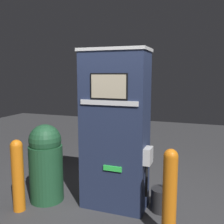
# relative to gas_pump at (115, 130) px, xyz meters

# --- Properties ---
(ground_plane) EXTENTS (14.00, 14.00, 0.00)m
(ground_plane) POSITION_rel_gas_pump_xyz_m (-0.00, -0.23, -1.08)
(ground_plane) COLOR #38383A
(gas_pump) EXTENTS (0.98, 0.50, 2.16)m
(gas_pump) POSITION_rel_gas_pump_xyz_m (0.00, 0.00, 0.00)
(gas_pump) COLOR #232D4C
(gas_pump) RESTS_ON ground_plane
(safety_bollard) EXTENTS (0.16, 0.16, 1.05)m
(safety_bollard) POSITION_rel_gas_pump_xyz_m (0.82, -0.55, -0.53)
(safety_bollard) COLOR orange
(safety_bollard) RESTS_ON ground_plane
(trash_bin) EXTENTS (0.48, 0.48, 1.13)m
(trash_bin) POSITION_rel_gas_pump_xyz_m (-0.99, -0.19, -0.51)
(trash_bin) COLOR #1E4C2D
(trash_bin) RESTS_ON ground_plane
(safety_bollard_far) EXTENTS (0.16, 0.16, 0.98)m
(safety_bollard_far) POSITION_rel_gas_pump_xyz_m (-1.18, -0.57, -0.56)
(safety_bollard_far) COLOR orange
(safety_bollard_far) RESTS_ON ground_plane
(squeegee_bucket) EXTENTS (0.28, 0.28, 0.69)m
(squeegee_bucket) POSITION_rel_gas_pump_xyz_m (0.64, 0.08, -0.93)
(squeegee_bucket) COLOR #262628
(squeegee_bucket) RESTS_ON ground_plane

